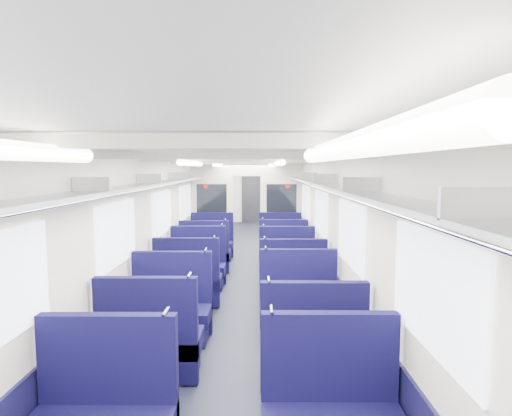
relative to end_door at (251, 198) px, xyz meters
name	(u,v)px	position (x,y,z in m)	size (l,w,h in m)	color
floor	(243,283)	(0.00, -8.94, -1.00)	(2.80, 18.00, 0.01)	black
ceiling	(243,160)	(0.00, -8.94, 1.35)	(2.80, 18.00, 0.01)	white
wall_left	(169,222)	(-1.40, -8.94, 0.18)	(0.02, 18.00, 2.35)	beige
dado_left	(171,265)	(-1.39, -8.94, -0.65)	(0.03, 17.90, 0.70)	black
wall_right	(317,222)	(1.40, -8.94, 0.18)	(0.02, 18.00, 2.35)	beige
dado_right	(315,265)	(1.39, -8.94, -0.65)	(0.03, 17.90, 0.70)	black
wall_far	(251,193)	(0.00, 0.06, 0.18)	(2.80, 0.02, 2.35)	beige
luggage_rack_left	(178,180)	(-1.21, -8.94, 0.97)	(0.36, 17.40, 0.18)	#B2B5BA
luggage_rack_right	(307,180)	(1.21, -8.94, 0.97)	(0.36, 17.40, 0.18)	#B2B5BA
windows	(242,212)	(0.00, -9.40, 0.42)	(2.78, 15.60, 0.75)	white
ceiling_fittings	(242,163)	(0.00, -9.20, 1.29)	(2.70, 16.06, 0.11)	silver
end_door	(251,198)	(0.00, 0.00, 0.00)	(0.75, 0.06, 2.00)	black
bulkhead	(247,206)	(0.00, -6.32, 0.23)	(2.80, 0.10, 2.35)	silver
seat_8	(151,345)	(-0.83, -12.53, -0.65)	(1.03, 0.57, 1.15)	#0E0C3A
seat_9	(312,352)	(0.83, -12.68, -0.65)	(1.03, 0.57, 1.15)	#0E0C3A
seat_10	(171,313)	(-0.83, -11.55, -0.65)	(1.03, 0.57, 1.15)	#0E0C3A
seat_11	(299,308)	(0.83, -11.38, -0.65)	(1.03, 0.57, 1.15)	#0E0C3A
seat_12	(188,284)	(-0.83, -10.22, -0.65)	(1.03, 0.57, 1.15)	#0E0C3A
seat_13	(292,285)	(0.83, -10.32, -0.65)	(1.03, 0.57, 1.15)	#0E0C3A
seat_14	(198,268)	(-0.83, -9.20, -0.65)	(1.03, 0.57, 1.15)	#0E0C3A
seat_15	(287,268)	(0.83, -9.21, -0.65)	(1.03, 0.57, 1.15)	#0E0C3A
seat_16	(205,256)	(-0.83, -8.12, -0.65)	(1.03, 0.57, 1.15)	#0E0C3A
seat_17	(283,254)	(0.83, -7.94, -0.65)	(1.03, 0.57, 1.15)	#0E0C3A
seat_18	(212,245)	(-0.83, -6.88, -0.65)	(1.03, 0.57, 1.15)	#0E0C3A
seat_19	(280,245)	(0.83, -6.83, -0.65)	(1.03, 0.57, 1.15)	#0E0C3A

